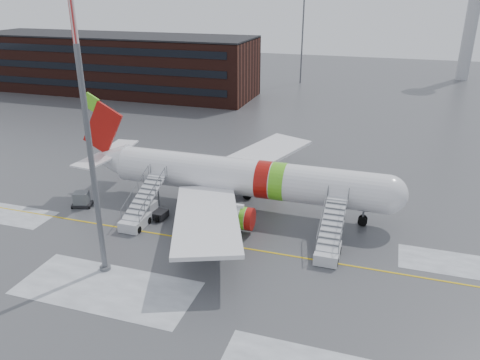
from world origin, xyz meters
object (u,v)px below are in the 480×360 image
(pushback_tug, at_px, (151,211))
(uld_container, at_px, (82,200))
(airliner, at_px, (237,177))
(light_mast_near, at_px, (88,131))
(airstair_fwd, at_px, (329,243))
(airstair_aft, at_px, (139,214))

(pushback_tug, distance_m, uld_container, 8.23)
(airliner, bearing_deg, pushback_tug, -147.05)
(light_mast_near, bearing_deg, uld_container, 132.96)
(airliner, distance_m, uld_container, 16.72)
(pushback_tug, xyz_separation_m, light_mast_near, (0.85, -9.76, 11.18))
(airstair_fwd, height_order, uld_container, airstair_fwd)
(pushback_tug, height_order, uld_container, uld_container)
(airstair_aft, xyz_separation_m, uld_container, (-7.74, 1.64, -0.31))
(airstair_fwd, bearing_deg, pushback_tug, 174.79)
(airliner, bearing_deg, uld_container, -162.73)
(airliner, relative_size, light_mast_near, 1.54)
(airliner, distance_m, airstair_fwd, 12.64)
(airliner, bearing_deg, airstair_aft, -140.84)
(airstair_fwd, relative_size, light_mast_near, 0.34)
(airstair_fwd, bearing_deg, uld_container, 176.44)
(airliner, height_order, light_mast_near, light_mast_near)
(airstair_fwd, relative_size, airstair_aft, 1.00)
(uld_container, xyz_separation_m, light_mast_near, (9.08, -9.75, 11.13))
(airstair_aft, bearing_deg, pushback_tug, 73.57)
(airliner, height_order, pushback_tug, airliner)
(airstair_aft, height_order, light_mast_near, light_mast_near)
(light_mast_near, bearing_deg, airstair_fwd, 25.19)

